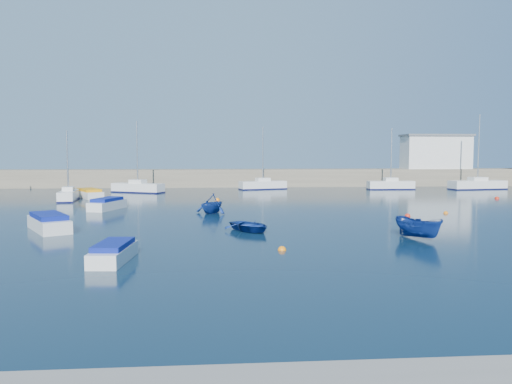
{
  "coord_description": "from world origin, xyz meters",
  "views": [
    {
      "loc": [
        -3.74,
        -28.94,
        5.06
      ],
      "look_at": [
        -0.34,
        14.85,
        1.6
      ],
      "focal_mm": 35.0,
      "sensor_mm": 36.0,
      "label": 1
    }
  ],
  "objects": [
    {
      "name": "harbor_office",
      "position": [
        30.0,
        46.0,
        5.1
      ],
      "size": [
        10.0,
        4.0,
        5.0
      ],
      "primitive_type": "cube",
      "color": "silver",
      "rests_on": "back_wall"
    },
    {
      "name": "ground",
      "position": [
        0.0,
        0.0,
        0.0
      ],
      "size": [
        220.0,
        220.0,
        0.0
      ],
      "primitive_type": "plane",
      "color": "#0C2235",
      "rests_on": "ground"
    },
    {
      "name": "motorboat_3",
      "position": [
        -8.6,
        -5.55,
        0.43
      ],
      "size": [
        1.69,
        4.01,
        0.92
      ],
      "rotation": [
        0.0,
        0.0,
        -0.08
      ],
      "color": "silver",
      "rests_on": "ground"
    },
    {
      "name": "sailboat_6",
      "position": [
        2.57,
        39.93,
        0.63
      ],
      "size": [
        6.8,
        3.63,
        8.67
      ],
      "rotation": [
        0.0,
        0.0,
        1.86
      ],
      "color": "silver",
      "rests_on": "ground"
    },
    {
      "name": "sailboat_3",
      "position": [
        -19.5,
        25.08,
        0.59
      ],
      "size": [
        2.33,
        5.69,
        7.4
      ],
      "rotation": [
        0.0,
        0.0,
        0.15
      ],
      "color": "silver",
      "rests_on": "ground"
    },
    {
      "name": "sailboat_7",
      "position": [
        20.2,
        38.28,
        0.65
      ],
      "size": [
        6.35,
        1.86,
        8.43
      ],
      "rotation": [
        0.0,
        0.0,
        1.56
      ],
      "color": "silver",
      "rests_on": "ground"
    },
    {
      "name": "dinghy_center",
      "position": [
        -1.66,
        2.92,
        0.36
      ],
      "size": [
        3.93,
        4.21,
        0.71
      ],
      "primitive_type": "imported",
      "rotation": [
        0.0,
        0.0,
        0.58
      ],
      "color": "navy",
      "rests_on": "ground"
    },
    {
      "name": "buoy_1",
      "position": [
        11.38,
        9.49,
        0.0
      ],
      "size": [
        0.46,
        0.46,
        0.46
      ],
      "primitive_type": "sphere",
      "color": "red",
      "rests_on": "ground"
    },
    {
      "name": "buoy_4",
      "position": [
        27.05,
        23.62,
        0.0
      ],
      "size": [
        0.49,
        0.49,
        0.49
      ],
      "primitive_type": "sphere",
      "color": "red",
      "rests_on": "ground"
    },
    {
      "name": "sailboat_5",
      "position": [
        -13.89,
        35.56,
        0.65
      ],
      "size": [
        7.01,
        4.73,
        9.06
      ],
      "rotation": [
        0.0,
        0.0,
        1.12
      ],
      "color": "silver",
      "rests_on": "ground"
    },
    {
      "name": "motorboat_0",
      "position": [
        -14.71,
        4.21,
        0.53
      ],
      "size": [
        4.03,
        5.22,
        1.12
      ],
      "rotation": [
        0.0,
        0.0,
        0.52
      ],
      "color": "silver",
      "rests_on": "ground"
    },
    {
      "name": "back_wall",
      "position": [
        0.0,
        46.0,
        1.3
      ],
      "size": [
        96.0,
        4.5,
        2.6
      ],
      "primitive_type": "cube",
      "color": "#726957",
      "rests_on": "ground"
    },
    {
      "name": "buoy_3",
      "position": [
        -3.75,
        24.29,
        0.0
      ],
      "size": [
        0.48,
        0.48,
        0.48
      ],
      "primitive_type": "sphere",
      "color": "orange",
      "rests_on": "ground"
    },
    {
      "name": "dinghy_right",
      "position": [
        8.04,
        -0.77,
        0.66
      ],
      "size": [
        2.6,
        3.64,
        1.32
      ],
      "primitive_type": "imported",
      "rotation": [
        0.0,
        0.0,
        0.43
      ],
      "color": "navy",
      "rests_on": "ground"
    },
    {
      "name": "motorboat_1",
      "position": [
        -13.55,
        16.14,
        0.5
      ],
      "size": [
        2.78,
        4.6,
        1.07
      ],
      "rotation": [
        0.0,
        0.0,
        -0.31
      ],
      "color": "silver",
      "rests_on": "ground"
    },
    {
      "name": "motorboat_2",
      "position": [
        -18.09,
        28.09,
        0.49
      ],
      "size": [
        4.09,
        5.34,
        1.05
      ],
      "rotation": [
        0.0,
        0.0,
        0.52
      ],
      "color": "silver",
      "rests_on": "ground"
    },
    {
      "name": "buoy_0",
      "position": [
        -0.41,
        -3.53,
        0.0
      ],
      "size": [
        0.44,
        0.44,
        0.44
      ],
      "primitive_type": "sphere",
      "color": "orange",
      "rests_on": "ground"
    },
    {
      "name": "dinghy_left",
      "position": [
        -4.21,
        12.76,
        0.83
      ],
      "size": [
        3.99,
        4.12,
        1.66
      ],
      "primitive_type": "imported",
      "rotation": [
        0.0,
        0.0,
        -0.58
      ],
      "color": "navy",
      "rests_on": "ground"
    },
    {
      "name": "buoy_2",
      "position": [
        15.3,
        11.1,
        0.0
      ],
      "size": [
        0.4,
        0.4,
        0.4
      ],
      "primitive_type": "sphere",
      "color": "orange",
      "rests_on": "ground"
    },
    {
      "name": "sailboat_8",
      "position": [
        32.32,
        37.56,
        0.67
      ],
      "size": [
        8.18,
        3.33,
        10.35
      ],
      "rotation": [
        0.0,
        0.0,
        1.71
      ],
      "color": "silver",
      "rests_on": "ground"
    }
  ]
}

